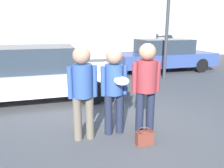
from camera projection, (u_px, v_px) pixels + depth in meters
ground_plane at (128, 127)px, 4.42m from camera, size 56.00×56.00×0.00m
storefront_building at (72, 23)px, 13.10m from camera, size 24.00×0.22×4.40m
person_left at (83, 86)px, 3.73m from camera, size 0.51×0.34×1.67m
person_middle_with_frisbee at (114, 85)px, 3.95m from camera, size 0.50×0.53×1.62m
person_right at (146, 80)px, 3.99m from camera, size 0.55×0.38×1.70m
parked_car_near at (30, 73)px, 5.96m from camera, size 4.76×1.89×1.47m
parked_car_far at (164, 55)px, 10.09m from camera, size 4.50×1.81×1.45m
handbag at (145, 137)px, 3.75m from camera, size 0.30×0.23×0.28m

